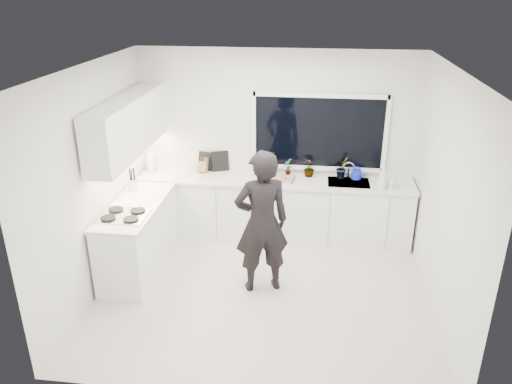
# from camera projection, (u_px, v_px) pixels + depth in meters

# --- Properties ---
(floor) EXTENTS (4.00, 3.50, 0.02)m
(floor) POSITION_uv_depth(u_px,v_px,m) (262.00, 291.00, 6.16)
(floor) COLOR beige
(floor) RESTS_ON ground
(wall_back) EXTENTS (4.00, 0.02, 2.70)m
(wall_back) POSITION_uv_depth(u_px,v_px,m) (277.00, 144.00, 7.24)
(wall_back) COLOR white
(wall_back) RESTS_ON ground
(wall_left) EXTENTS (0.02, 3.50, 2.70)m
(wall_left) POSITION_uv_depth(u_px,v_px,m) (94.00, 182.00, 5.87)
(wall_left) COLOR white
(wall_left) RESTS_ON ground
(wall_right) EXTENTS (0.02, 3.50, 2.70)m
(wall_right) POSITION_uv_depth(u_px,v_px,m) (447.00, 199.00, 5.40)
(wall_right) COLOR white
(wall_right) RESTS_ON ground
(ceiling) EXTENTS (4.00, 3.50, 0.02)m
(ceiling) POSITION_uv_depth(u_px,v_px,m) (264.00, 68.00, 5.10)
(ceiling) COLOR white
(ceiling) RESTS_ON wall_back
(window) EXTENTS (1.80, 0.02, 1.00)m
(window) POSITION_uv_depth(u_px,v_px,m) (319.00, 132.00, 7.06)
(window) COLOR black
(window) RESTS_ON wall_back
(base_cabinets_back) EXTENTS (3.92, 0.58, 0.88)m
(base_cabinets_back) POSITION_uv_depth(u_px,v_px,m) (274.00, 209.00, 7.31)
(base_cabinets_back) COLOR white
(base_cabinets_back) RESTS_ON floor
(base_cabinets_left) EXTENTS (0.58, 1.60, 0.88)m
(base_cabinets_left) POSITION_uv_depth(u_px,v_px,m) (139.00, 238.00, 6.50)
(base_cabinets_left) COLOR white
(base_cabinets_left) RESTS_ON floor
(countertop_back) EXTENTS (3.94, 0.62, 0.04)m
(countertop_back) POSITION_uv_depth(u_px,v_px,m) (274.00, 180.00, 7.12)
(countertop_back) COLOR silver
(countertop_back) RESTS_ON base_cabinets_back
(countertop_left) EXTENTS (0.62, 1.60, 0.04)m
(countertop_left) POSITION_uv_depth(u_px,v_px,m) (135.00, 206.00, 6.32)
(countertop_left) COLOR silver
(countertop_left) RESTS_ON base_cabinets_left
(upper_cabinets) EXTENTS (0.34, 2.10, 0.70)m
(upper_cabinets) POSITION_uv_depth(u_px,v_px,m) (129.00, 125.00, 6.29)
(upper_cabinets) COLOR white
(upper_cabinets) RESTS_ON wall_left
(sink) EXTENTS (0.58, 0.42, 0.14)m
(sink) POSITION_uv_depth(u_px,v_px,m) (348.00, 186.00, 7.02)
(sink) COLOR silver
(sink) RESTS_ON countertop_back
(faucet) EXTENTS (0.03, 0.03, 0.22)m
(faucet) POSITION_uv_depth(u_px,v_px,m) (349.00, 170.00, 7.14)
(faucet) COLOR silver
(faucet) RESTS_ON countertop_back
(stovetop) EXTENTS (0.56, 0.48, 0.03)m
(stovetop) POSITION_uv_depth(u_px,v_px,m) (123.00, 215.00, 5.99)
(stovetop) COLOR black
(stovetop) RESTS_ON countertop_left
(person) EXTENTS (0.76, 0.62, 1.79)m
(person) POSITION_uv_depth(u_px,v_px,m) (262.00, 223.00, 5.89)
(person) COLOR black
(person) RESTS_ON floor
(pizza_tray) EXTENTS (0.45, 0.35, 0.03)m
(pizza_tray) POSITION_uv_depth(u_px,v_px,m) (279.00, 179.00, 7.08)
(pizza_tray) COLOR silver
(pizza_tray) RESTS_ON countertop_back
(pizza) EXTENTS (0.41, 0.31, 0.01)m
(pizza) POSITION_uv_depth(u_px,v_px,m) (280.00, 178.00, 7.08)
(pizza) COLOR #AD2017
(pizza) RESTS_ON pizza_tray
(watering_can) EXTENTS (0.17, 0.17, 0.13)m
(watering_can) POSITION_uv_depth(u_px,v_px,m) (356.00, 174.00, 7.11)
(watering_can) COLOR #1529CB
(watering_can) RESTS_ON countertop_back
(paper_towel_roll) EXTENTS (0.14, 0.14, 0.26)m
(paper_towel_roll) POSITION_uv_depth(u_px,v_px,m) (151.00, 163.00, 7.38)
(paper_towel_roll) COLOR white
(paper_towel_roll) RESTS_ON countertop_back
(knife_block) EXTENTS (0.14, 0.12, 0.22)m
(knife_block) POSITION_uv_depth(u_px,v_px,m) (203.00, 165.00, 7.33)
(knife_block) COLOR #9F824A
(knife_block) RESTS_ON countertop_back
(utensil_crock) EXTENTS (0.17, 0.17, 0.16)m
(utensil_crock) POSITION_uv_depth(u_px,v_px,m) (133.00, 185.00, 6.71)
(utensil_crock) COLOR #A9A8AD
(utensil_crock) RESTS_ON countertop_left
(picture_frame_large) EXTENTS (0.22, 0.08, 0.28)m
(picture_frame_large) POSITION_uv_depth(u_px,v_px,m) (205.00, 161.00, 7.41)
(picture_frame_large) COLOR black
(picture_frame_large) RESTS_ON countertop_back
(picture_frame_small) EXTENTS (0.24, 0.11, 0.30)m
(picture_frame_small) POSITION_uv_depth(u_px,v_px,m) (220.00, 161.00, 7.38)
(picture_frame_small) COLOR black
(picture_frame_small) RESTS_ON countertop_back
(herb_plants) EXTENTS (1.39, 0.38, 0.33)m
(herb_plants) POSITION_uv_depth(u_px,v_px,m) (287.00, 165.00, 7.19)
(herb_plants) COLOR #26662D
(herb_plants) RESTS_ON countertop_back
(soap_bottles) EXTENTS (0.28, 0.17, 0.32)m
(soap_bottles) POSITION_uv_depth(u_px,v_px,m) (386.00, 178.00, 6.76)
(soap_bottles) COLOR #D8BF66
(soap_bottles) RESTS_ON countertop_back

